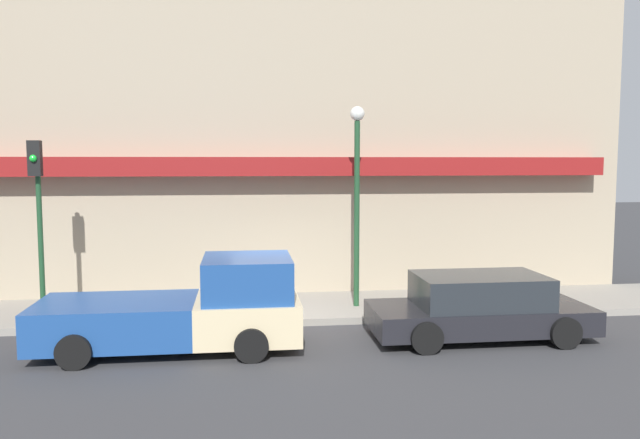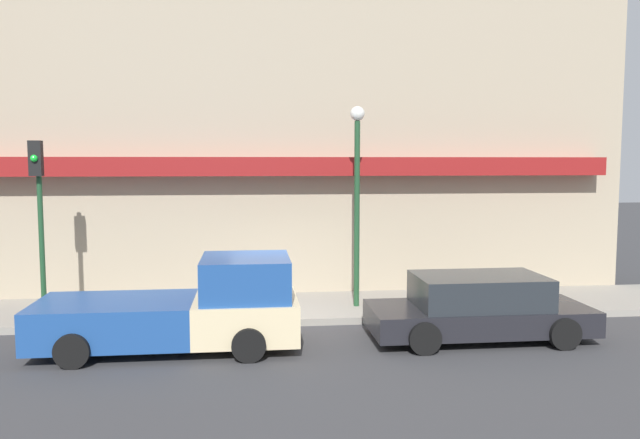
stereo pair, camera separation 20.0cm
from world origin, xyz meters
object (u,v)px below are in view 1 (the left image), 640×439
object	(u,v)px
fire_hydrant	(211,303)
traffic_light	(38,198)
parked_car	(479,307)
street_lamp	(357,181)
pickup_truck	(188,310)

from	to	relation	value
fire_hydrant	traffic_light	world-z (taller)	traffic_light
fire_hydrant	parked_car	bearing A→B (deg)	-18.29
parked_car	street_lamp	world-z (taller)	street_lamp
pickup_truck	fire_hydrant	xyz separation A→B (m)	(0.36, 1.91, -0.31)
fire_hydrant	traffic_light	xyz separation A→B (m)	(-3.85, 0.27, 2.47)
pickup_truck	traffic_light	bearing A→B (deg)	147.13
parked_car	fire_hydrant	xyz separation A→B (m)	(-5.78, 1.91, -0.18)
parked_car	fire_hydrant	bearing A→B (deg)	160.92
fire_hydrant	traffic_light	size ratio (longest dim) A/B	0.16
pickup_truck	parked_car	bearing A→B (deg)	-0.88
pickup_truck	street_lamp	size ratio (longest dim) A/B	1.04
street_lamp	traffic_light	size ratio (longest dim) A/B	1.22
pickup_truck	fire_hydrant	bearing A→B (deg)	78.37
fire_hydrant	street_lamp	world-z (taller)	street_lamp
pickup_truck	traffic_light	xyz separation A→B (m)	(-3.49, 2.18, 2.16)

